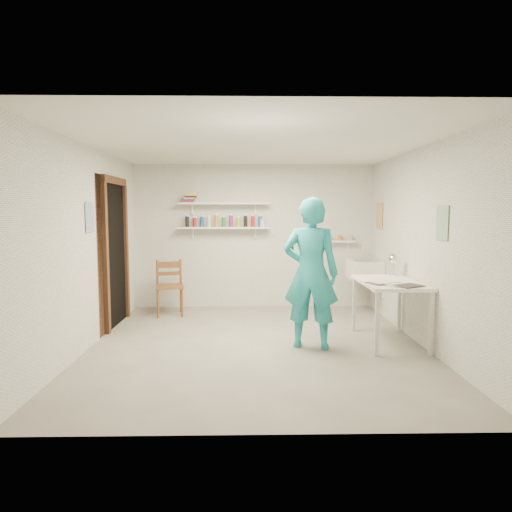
{
  "coord_description": "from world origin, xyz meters",
  "views": [
    {
      "loc": [
        -0.11,
        -5.43,
        1.62
      ],
      "look_at": [
        0.0,
        0.4,
        1.05
      ],
      "focal_mm": 32.0,
      "sensor_mm": 36.0,
      "label": 1
    }
  ],
  "objects_px": {
    "belfast_sink": "(365,270)",
    "man": "(311,273)",
    "desk_lamp": "(394,259)",
    "wall_clock": "(304,247)",
    "work_table": "(389,312)",
    "wooden_chair": "(170,286)"
  },
  "relations": [
    {
      "from": "belfast_sink",
      "to": "man",
      "type": "bearing_deg",
      "value": -121.55
    },
    {
      "from": "desk_lamp",
      "to": "man",
      "type": "bearing_deg",
      "value": -151.57
    },
    {
      "from": "wall_clock",
      "to": "desk_lamp",
      "type": "height_order",
      "value": "wall_clock"
    },
    {
      "from": "belfast_sink",
      "to": "desk_lamp",
      "type": "distance_m",
      "value": 1.2
    },
    {
      "from": "work_table",
      "to": "desk_lamp",
      "type": "bearing_deg",
      "value": 67.58
    },
    {
      "from": "wooden_chair",
      "to": "man",
      "type": "bearing_deg",
      "value": -52.67
    },
    {
      "from": "man",
      "to": "wall_clock",
      "type": "bearing_deg",
      "value": -61.95
    },
    {
      "from": "belfast_sink",
      "to": "man",
      "type": "xyz_separation_m",
      "value": [
        -1.11,
        -1.81,
        0.19
      ]
    },
    {
      "from": "wall_clock",
      "to": "work_table",
      "type": "height_order",
      "value": "wall_clock"
    },
    {
      "from": "man",
      "to": "work_table",
      "type": "distance_m",
      "value": 1.14
    },
    {
      "from": "belfast_sink",
      "to": "wooden_chair",
      "type": "relative_size",
      "value": 0.66
    },
    {
      "from": "belfast_sink",
      "to": "wall_clock",
      "type": "height_order",
      "value": "wall_clock"
    },
    {
      "from": "belfast_sink",
      "to": "wall_clock",
      "type": "relative_size",
      "value": 1.87
    },
    {
      "from": "work_table",
      "to": "desk_lamp",
      "type": "distance_m",
      "value": 0.79
    },
    {
      "from": "man",
      "to": "desk_lamp",
      "type": "relative_size",
      "value": 12.37
    },
    {
      "from": "desk_lamp",
      "to": "wall_clock",
      "type": "bearing_deg",
      "value": -160.85
    },
    {
      "from": "desk_lamp",
      "to": "wooden_chair",
      "type": "bearing_deg",
      "value": 160.77
    },
    {
      "from": "man",
      "to": "belfast_sink",
      "type": "bearing_deg",
      "value": -107.53
    },
    {
      "from": "wall_clock",
      "to": "man",
      "type": "bearing_deg",
      "value": -61.95
    },
    {
      "from": "man",
      "to": "desk_lamp",
      "type": "height_order",
      "value": "man"
    },
    {
      "from": "belfast_sink",
      "to": "wooden_chair",
      "type": "height_order",
      "value": "wooden_chair"
    },
    {
      "from": "man",
      "to": "work_table",
      "type": "height_order",
      "value": "man"
    }
  ]
}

